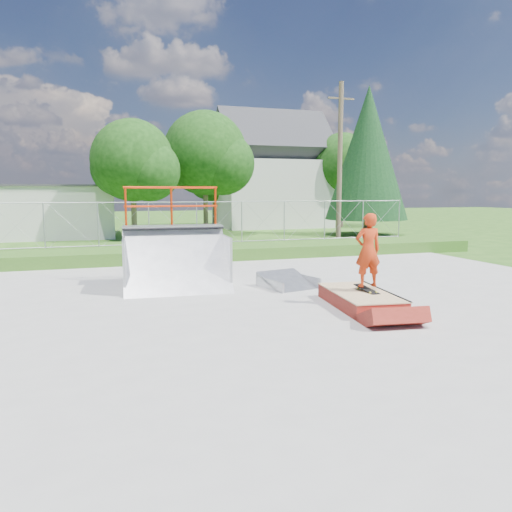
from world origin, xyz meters
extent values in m
plane|color=#285418|center=(0.00, 0.00, 0.00)|extent=(120.00, 120.00, 0.00)
cube|color=#9C9C99|center=(0.00, 0.00, 0.02)|extent=(20.00, 16.00, 0.04)
cube|color=#285418|center=(0.00, 9.50, 0.25)|extent=(24.00, 3.00, 0.50)
cube|color=maroon|center=(1.71, -0.24, 0.18)|extent=(1.54, 2.69, 0.36)
cube|color=tan|center=(1.71, -0.24, 0.37)|extent=(1.56, 2.72, 0.03)
cube|color=black|center=(1.88, -0.25, 0.43)|extent=(0.29, 0.81, 0.13)
imported|color=red|center=(1.88, -0.25, 1.29)|extent=(0.66, 0.47, 1.73)
cube|color=#BCBBB7|center=(-8.00, 22.00, 1.50)|extent=(10.00, 6.00, 3.00)
cube|color=#BCBBB7|center=(9.00, 26.00, 2.50)|extent=(8.00, 6.00, 5.00)
cube|color=#333439|center=(9.00, 26.00, 5.90)|extent=(8.40, 6.08, 6.08)
cylinder|color=brown|center=(7.50, 12.00, 4.00)|extent=(0.24, 0.24, 8.00)
cylinder|color=brown|center=(-2.00, 18.00, 1.22)|extent=(0.30, 0.30, 2.45)
sphere|color=#12350E|center=(-2.00, 18.00, 4.41)|extent=(4.48, 4.48, 4.48)
sphere|color=#12350E|center=(-1.16, 17.44, 3.85)|extent=(3.36, 3.36, 3.36)
cylinder|color=brown|center=(2.50, 20.00, 1.40)|extent=(0.30, 0.30, 2.80)
sphere|color=#12350E|center=(2.50, 20.00, 5.04)|extent=(5.12, 5.12, 5.12)
sphere|color=#12350E|center=(3.46, 19.36, 4.40)|extent=(3.84, 3.84, 3.84)
cylinder|color=brown|center=(14.00, 24.00, 1.31)|extent=(0.30, 0.30, 2.62)
sphere|color=#12350E|center=(14.00, 24.00, 4.72)|extent=(4.80, 4.80, 4.80)
sphere|color=#12350E|center=(14.90, 23.40, 4.12)|extent=(3.60, 3.60, 3.60)
cylinder|color=brown|center=(5.00, 28.00, 1.05)|extent=(0.30, 0.30, 2.10)
sphere|color=#12350E|center=(5.00, 28.00, 3.78)|extent=(3.84, 3.84, 3.84)
sphere|color=#12350E|center=(5.72, 27.52, 3.30)|extent=(2.88, 2.88, 2.88)
cylinder|color=brown|center=(12.00, 17.00, 0.60)|extent=(0.28, 0.28, 1.20)
cone|color=black|center=(12.00, 17.00, 5.05)|extent=(5.04, 5.04, 8.10)
camera|label=1|loc=(-4.22, -10.41, 2.73)|focal=35.00mm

